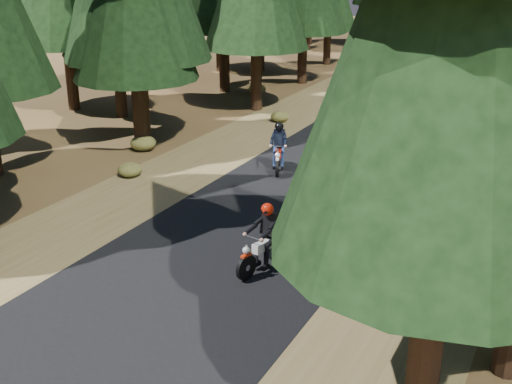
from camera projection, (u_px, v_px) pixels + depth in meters
ground at (228, 252)px, 15.94m from camera, size 120.00×120.00×0.00m
road at (307, 190)px, 20.10m from camera, size 6.00×100.00×0.01m
shoulder_l at (184, 168)px, 22.06m from camera, size 3.20×100.00×0.01m
shoulder_r at (457, 216)px, 18.13m from camera, size 3.20×100.00×0.01m
understory_shrubs at (355, 165)px, 21.56m from camera, size 15.09×29.27×0.61m
rider_lead at (263, 249)px, 14.84m from camera, size 0.93×1.91×1.64m
rider_follow at (278, 155)px, 21.60m from camera, size 1.21×1.93×1.65m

